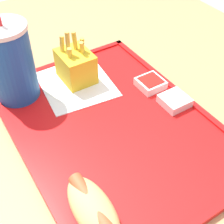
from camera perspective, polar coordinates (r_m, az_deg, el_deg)
dining_table at (r=0.91m, az=2.95°, el=-19.37°), size 1.33×0.98×0.76m
food_tray at (r=0.58m, az=0.00°, el=-2.45°), size 0.47×0.34×0.01m
paper_napkin at (r=0.68m, az=-6.71°, el=5.43°), size 0.18×0.16×0.00m
soda_cup at (r=0.62m, az=-18.01°, el=8.55°), size 0.09×0.09×0.19m
hot_dog_far at (r=0.45m, az=-3.50°, el=-17.31°), size 0.12×0.06×0.04m
fries_carton at (r=0.66m, az=-6.66°, el=8.46°), size 0.08×0.06×0.11m
sauce_cup_mayo at (r=0.62m, az=11.64°, el=1.85°), size 0.05×0.05×0.02m
sauce_cup_ketchup at (r=0.66m, az=7.06°, el=5.26°), size 0.05×0.05×0.02m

